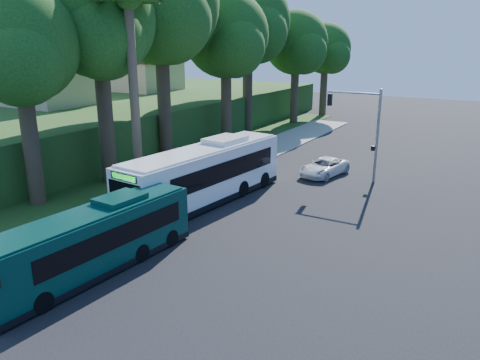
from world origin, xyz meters
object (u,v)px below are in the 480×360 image
Objects in this scene: teal_bus at (95,239)px; pickup at (324,167)px; bus_shelter at (136,178)px; white_bus at (206,173)px.

teal_bus is 2.21× the size of pickup.
teal_bus reaches higher than bus_shelter.
bus_shelter is 4.53m from white_bus.
pickup is (4.55, 10.02, -1.28)m from white_bus.
bus_shelter is 9.20m from teal_bus.
bus_shelter is at bearing -136.76° from white_bus.
white_bus reaches higher than bus_shelter.
white_bus is 10.76m from teal_bus.
teal_bus is at bearing -59.54° from bus_shelter.
bus_shelter is 15.20m from pickup.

